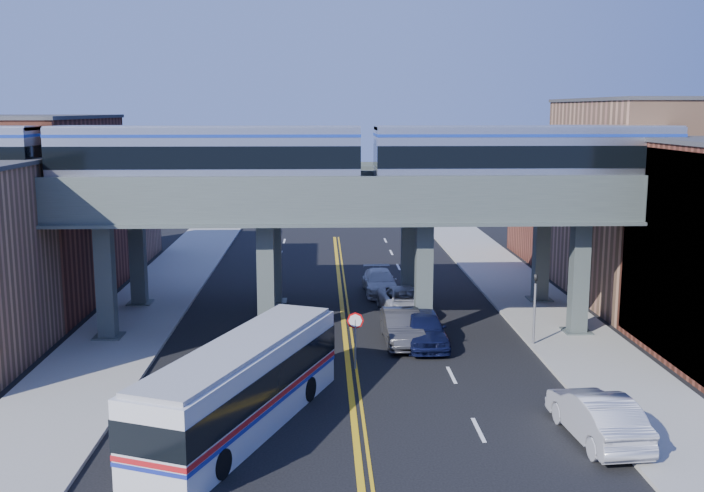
% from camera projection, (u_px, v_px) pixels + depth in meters
% --- Properties ---
extents(ground, '(120.00, 120.00, 0.00)m').
position_uv_depth(ground, '(351.00, 393.00, 32.30)').
color(ground, black).
rests_on(ground, ground).
extents(sidewalk_west, '(5.00, 70.00, 0.16)m').
position_uv_depth(sidewalk_west, '(128.00, 327.00, 41.69)').
color(sidewalk_west, gray).
rests_on(sidewalk_west, ground).
extents(sidewalk_east, '(5.00, 70.00, 0.16)m').
position_uv_depth(sidewalk_east, '(555.00, 323.00, 42.57)').
color(sidewalk_east, gray).
rests_on(sidewalk_east, ground).
extents(building_west_b, '(8.00, 14.00, 11.00)m').
position_uv_depth(building_west_b, '(29.00, 213.00, 46.40)').
color(building_west_b, brown).
rests_on(building_west_b, ground).
extents(building_west_c, '(8.00, 10.00, 8.00)m').
position_uv_depth(building_west_c, '(93.00, 210.00, 59.45)').
color(building_west_c, '#A27354').
rests_on(building_west_c, ground).
extents(building_east_b, '(8.00, 14.00, 12.00)m').
position_uv_depth(building_east_b, '(644.00, 201.00, 47.73)').
color(building_east_b, '#A27354').
rests_on(building_east_b, ground).
extents(building_east_c, '(8.00, 10.00, 9.00)m').
position_uv_depth(building_east_c, '(575.00, 201.00, 60.79)').
color(building_east_c, brown).
rests_on(building_east_c, ground).
extents(mural_panel, '(0.10, 9.50, 9.50)m').
position_uv_depth(mural_panel, '(664.00, 259.00, 35.98)').
color(mural_panel, teal).
rests_on(mural_panel, ground).
extents(elevated_viaduct_near, '(52.00, 3.60, 7.40)m').
position_uv_depth(elevated_viaduct_near, '(345.00, 212.00, 39.07)').
color(elevated_viaduct_near, '#444F4D').
rests_on(elevated_viaduct_near, ground).
extents(elevated_viaduct_far, '(52.00, 3.60, 7.40)m').
position_uv_depth(elevated_viaduct_far, '(341.00, 197.00, 45.96)').
color(elevated_viaduct_far, '#444F4D').
rests_on(elevated_viaduct_far, ground).
extents(transit_train, '(46.39, 2.91, 3.39)m').
position_uv_depth(transit_train, '(207.00, 157.00, 38.33)').
color(transit_train, black).
rests_on(transit_train, elevated_viaduct_near).
extents(stop_sign, '(0.76, 0.09, 2.63)m').
position_uv_depth(stop_sign, '(355.00, 331.00, 34.97)').
color(stop_sign, slate).
rests_on(stop_sign, ground).
extents(traffic_signal, '(0.15, 0.18, 4.10)m').
position_uv_depth(traffic_signal, '(535.00, 301.00, 38.17)').
color(traffic_signal, slate).
rests_on(traffic_signal, ground).
extents(transit_bus, '(6.89, 12.05, 3.07)m').
position_uv_depth(transit_bus, '(242.00, 387.00, 28.44)').
color(transit_bus, silver).
rests_on(transit_bus, ground).
extents(car_lane_a, '(2.18, 5.16, 1.74)m').
position_uv_depth(car_lane_a, '(424.00, 328.00, 38.65)').
color(car_lane_a, '#0E1336').
rests_on(car_lane_a, ground).
extents(car_lane_b, '(1.89, 5.09, 1.66)m').
position_uv_depth(car_lane_b, '(402.00, 327.00, 39.01)').
color(car_lane_b, '#2A2A2C').
rests_on(car_lane_b, ground).
extents(car_lane_c, '(3.01, 5.47, 1.45)m').
position_uv_depth(car_lane_c, '(404.00, 301.00, 44.70)').
color(car_lane_c, '#B9B9BB').
rests_on(car_lane_c, ground).
extents(car_lane_d, '(2.19, 5.05, 1.45)m').
position_uv_depth(car_lane_d, '(380.00, 282.00, 49.73)').
color(car_lane_d, silver).
rests_on(car_lane_d, ground).
extents(car_parked_curb, '(2.29, 5.45, 1.75)m').
position_uv_depth(car_parked_curb, '(597.00, 416.00, 27.59)').
color(car_parked_curb, '#B1B0B5').
rests_on(car_parked_curb, ground).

